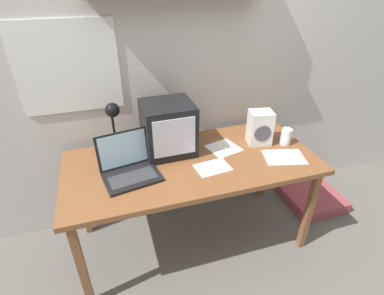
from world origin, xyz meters
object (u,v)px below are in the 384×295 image
object	(u,v)px
laptop	(128,165)
printed_handout	(284,157)
space_heater	(260,128)
floor_cushion	(312,197)
corner_desk	(192,168)
juice_glass	(286,137)
open_notebook	(224,148)
loose_paper_near_laptop	(213,168)
crt_monitor	(168,128)
desk_lamp	(113,119)

from	to	relation	value
laptop	printed_handout	bearing A→B (deg)	-17.45
space_heater	floor_cushion	bearing A→B (deg)	11.00
laptop	corner_desk	bearing A→B (deg)	-7.14
corner_desk	juice_glass	xyz separation A→B (m)	(0.71, 0.01, 0.11)
laptop	space_heater	bearing A→B (deg)	-4.12
laptop	juice_glass	distance (m)	1.12
printed_handout	juice_glass	bearing A→B (deg)	56.64
open_notebook	floor_cushion	bearing A→B (deg)	0.44
open_notebook	loose_paper_near_laptop	bearing A→B (deg)	-128.24
crt_monitor	floor_cushion	xyz separation A→B (m)	(1.28, -0.08, -0.86)
printed_handout	floor_cushion	distance (m)	0.92
space_heater	printed_handout	bearing A→B (deg)	-61.94
laptop	open_notebook	xyz separation A→B (m)	(0.67, 0.10, -0.06)
space_heater	open_notebook	xyz separation A→B (m)	(-0.27, -0.00, -0.12)
loose_paper_near_laptop	laptop	bearing A→B (deg)	169.45
corner_desk	open_notebook	xyz separation A→B (m)	(0.26, 0.08, 0.06)
crt_monitor	juice_glass	size ratio (longest dim) A/B	2.95
space_heater	laptop	bearing A→B (deg)	-163.13
space_heater	printed_handout	world-z (taller)	space_heater
open_notebook	corner_desk	bearing A→B (deg)	-162.77
corner_desk	desk_lamp	size ratio (longest dim) A/B	4.36
corner_desk	printed_handout	world-z (taller)	printed_handout
corner_desk	open_notebook	world-z (taller)	open_notebook
juice_glass	floor_cushion	xyz separation A→B (m)	(0.45, 0.08, -0.74)
laptop	floor_cushion	bearing A→B (deg)	-6.46
laptop	space_heater	world-z (taller)	laptop
space_heater	loose_paper_near_laptop	xyz separation A→B (m)	(-0.43, -0.20, -0.12)
crt_monitor	loose_paper_near_laptop	bearing A→B (deg)	-54.33
crt_monitor	laptop	bearing A→B (deg)	-148.93
loose_paper_near_laptop	printed_handout	world-z (taller)	same
crt_monitor	juice_glass	world-z (taller)	crt_monitor
laptop	open_notebook	bearing A→B (deg)	-1.68
desk_lamp	floor_cushion	bearing A→B (deg)	-12.53
corner_desk	loose_paper_near_laptop	world-z (taller)	loose_paper_near_laptop
crt_monitor	space_heater	size ratio (longest dim) A/B	1.44
crt_monitor	open_notebook	xyz separation A→B (m)	(0.37, -0.09, -0.17)
laptop	loose_paper_near_laptop	bearing A→B (deg)	-21.06
desk_lamp	printed_handout	xyz separation A→B (m)	(1.06, -0.37, -0.26)
space_heater	corner_desk	bearing A→B (deg)	-160.79
desk_lamp	open_notebook	distance (m)	0.78
space_heater	loose_paper_near_laptop	world-z (taller)	space_heater
crt_monitor	space_heater	world-z (taller)	crt_monitor
corner_desk	juice_glass	bearing A→B (deg)	0.72
loose_paper_near_laptop	space_heater	bearing A→B (deg)	25.16
laptop	juice_glass	bearing A→B (deg)	-8.80
laptop	crt_monitor	bearing A→B (deg)	21.82
corner_desk	laptop	xyz separation A→B (m)	(-0.42, -0.02, 0.12)
space_heater	open_notebook	size ratio (longest dim) A/B	0.98
space_heater	printed_handout	xyz separation A→B (m)	(0.07, -0.23, -0.12)
space_heater	printed_handout	distance (m)	0.27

